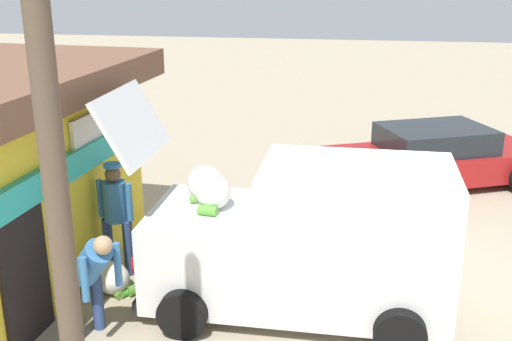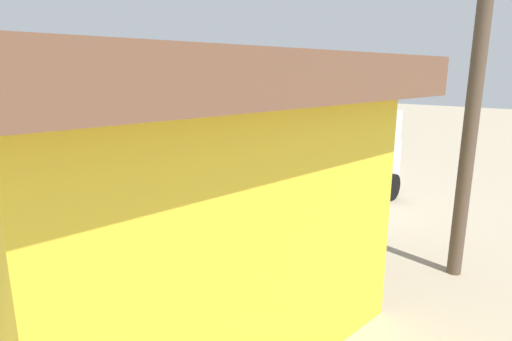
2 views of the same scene
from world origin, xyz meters
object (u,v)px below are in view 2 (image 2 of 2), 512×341
(vendor_standing, at_px, (220,180))
(customer_bending, at_px, (308,200))
(delivery_van, at_px, (330,160))
(unloaded_banana_pile, at_px, (246,227))
(storefront_bar, at_px, (129,178))
(paint_bucket, at_px, (195,198))
(parked_sedan, at_px, (230,141))

(vendor_standing, distance_m, customer_bending, 1.77)
(delivery_van, height_order, customer_bending, delivery_van)
(unloaded_banana_pile, bearing_deg, storefront_bar, 94.99)
(delivery_van, distance_m, customer_bending, 2.76)
(storefront_bar, xyz_separation_m, customer_bending, (-0.95, -2.70, -0.73))
(vendor_standing, xyz_separation_m, paint_bucket, (1.49, -0.63, -0.80))
(parked_sedan, relative_size, unloaded_banana_pile, 5.03)
(vendor_standing, distance_m, unloaded_banana_pile, 0.99)
(delivery_van, bearing_deg, vendor_standing, 78.56)
(vendor_standing, relative_size, customer_bending, 1.17)
(delivery_van, height_order, vendor_standing, delivery_van)
(storefront_bar, xyz_separation_m, delivery_van, (0.20, -5.21, -0.60))
(delivery_van, height_order, parked_sedan, delivery_van)
(delivery_van, relative_size, paint_bucket, 11.42)
(storefront_bar, distance_m, unloaded_banana_pile, 2.83)
(unloaded_banana_pile, height_order, paint_bucket, unloaded_banana_pile)
(storefront_bar, height_order, paint_bucket, storefront_bar)
(parked_sedan, xyz_separation_m, customer_bending, (-6.57, 4.74, 0.30))
(delivery_van, distance_m, unloaded_banana_pile, 2.89)
(delivery_van, height_order, paint_bucket, delivery_van)
(storefront_bar, height_order, vendor_standing, storefront_bar)
(unloaded_banana_pile, xyz_separation_m, paint_bucket, (2.05, -0.54, 0.00))
(storefront_bar, distance_m, vendor_standing, 2.55)
(vendor_standing, height_order, unloaded_banana_pile, vendor_standing)
(delivery_van, xyz_separation_m, parked_sedan, (5.42, -2.23, -0.43))
(parked_sedan, height_order, paint_bucket, parked_sedan)
(delivery_van, relative_size, unloaded_banana_pile, 4.60)
(storefront_bar, bearing_deg, paint_bucket, -52.73)
(parked_sedan, distance_m, customer_bending, 8.10)
(vendor_standing, relative_size, unloaded_banana_pile, 1.81)
(customer_bending, bearing_deg, storefront_bar, 70.61)
(customer_bending, relative_size, paint_bucket, 3.83)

